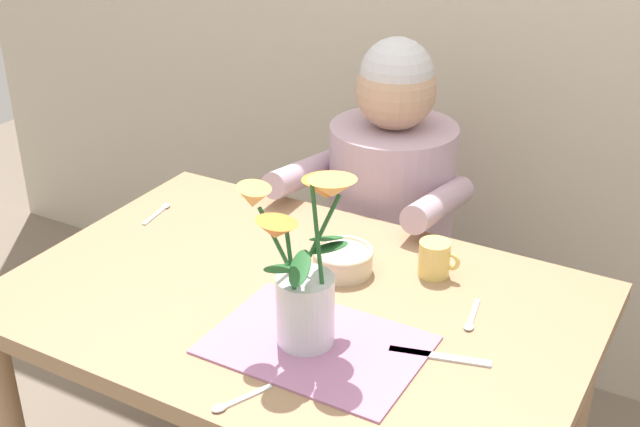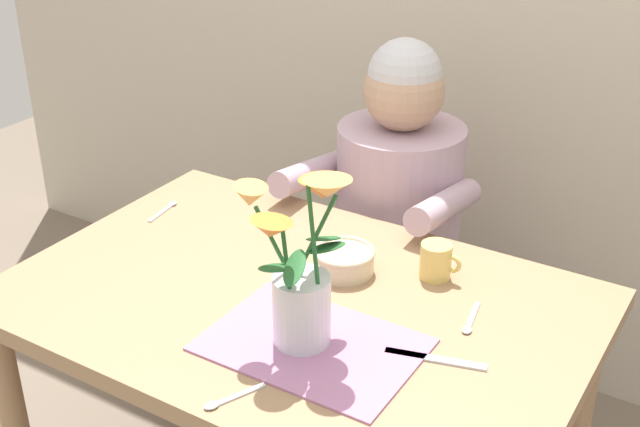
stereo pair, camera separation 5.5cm
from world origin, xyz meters
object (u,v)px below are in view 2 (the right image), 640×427
at_px(ceramic_bowl, 344,260).
at_px(dinner_knife, 435,359).
at_px(tea_cup, 436,261).
at_px(seated_person, 396,241).
at_px(flower_vase, 301,273).

xyz_separation_m(ceramic_bowl, dinner_knife, (0.30, -0.19, -0.03)).
height_order(dinner_knife, tea_cup, tea_cup).
xyz_separation_m(dinner_knife, tea_cup, (-0.12, 0.27, 0.04)).
xyz_separation_m(ceramic_bowl, tea_cup, (0.18, 0.08, 0.01)).
xyz_separation_m(seated_person, ceramic_bowl, (0.11, -0.48, 0.21)).
bearing_deg(seated_person, flower_vase, -78.56).
xyz_separation_m(seated_person, flower_vase, (0.17, -0.74, 0.33)).
relative_size(flower_vase, dinner_knife, 1.87).
bearing_deg(dinner_knife, flower_vase, -176.40).
bearing_deg(ceramic_bowl, tea_cup, 25.13).
height_order(flower_vase, dinner_knife, flower_vase).
bearing_deg(tea_cup, dinner_knife, -65.45).
bearing_deg(dinner_knife, ceramic_bowl, 133.29).
bearing_deg(flower_vase, ceramic_bowl, 103.27).
bearing_deg(tea_cup, ceramic_bowl, -154.87).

